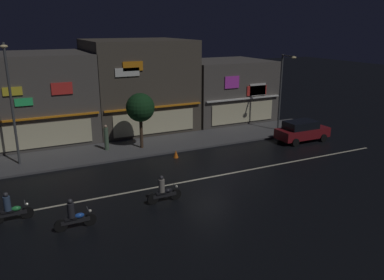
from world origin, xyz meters
TOP-DOWN VIEW (x-y plane):
  - ground_plane at (0.00, 0.00)m, footprint 140.00×140.00m
  - lane_divider_stripe at (0.00, 0.00)m, footprint 27.14×0.16m
  - sidewalk_far at (0.00, 7.41)m, footprint 28.56×4.35m
  - storefront_left_block at (-8.57, 13.56)m, footprint 8.57×8.10m
  - storefront_center_block at (8.57, 13.07)m, footprint 8.04×7.13m
  - storefront_right_block at (-0.00, 13.73)m, footprint 8.65×8.44m
  - streetlamp_west at (-10.42, 7.06)m, footprint 0.44×1.64m
  - streetlamp_mid at (10.42, 6.51)m, footprint 0.44×1.64m
  - pedestrian_on_sidewalk at (-4.47, 7.72)m, footprint 0.32×0.32m
  - street_tree at (-1.98, 7.09)m, footprint 2.10×2.10m
  - parked_car_near_kerb at (10.29, 3.58)m, footprint 4.30×1.98m
  - motorcycle_lead at (-11.12, -0.76)m, footprint 1.90×0.60m
  - motorcycle_following at (-3.82, -1.97)m, footprint 1.90×0.60m
  - motorcycle_opposite_lane at (-8.53, -2.78)m, footprint 1.90×0.60m
  - traffic_cone at (-0.42, 4.26)m, footprint 0.36×0.36m

SIDE VIEW (x-z plane):
  - ground_plane at x=0.00m, z-range 0.00..0.00m
  - lane_divider_stripe at x=0.00m, z-range 0.00..0.01m
  - sidewalk_far at x=0.00m, z-range 0.00..0.14m
  - traffic_cone at x=-0.42m, z-range 0.00..0.55m
  - motorcycle_lead at x=-11.12m, z-range -0.13..1.39m
  - motorcycle_following at x=-3.82m, z-range -0.13..1.39m
  - motorcycle_opposite_lane at x=-8.53m, z-range -0.13..1.39m
  - parked_car_near_kerb at x=10.29m, z-range 0.03..1.70m
  - pedestrian_on_sidewalk at x=-4.47m, z-range 0.08..1.98m
  - storefront_center_block at x=8.57m, z-range 0.00..5.73m
  - street_tree at x=-1.98m, z-range 1.13..5.25m
  - storefront_left_block at x=-8.57m, z-range 0.00..6.90m
  - storefront_right_block at x=0.00m, z-range 0.00..7.78m
  - streetlamp_mid at x=10.42m, z-range 0.77..7.29m
  - streetlamp_west at x=-10.42m, z-range 0.79..8.63m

